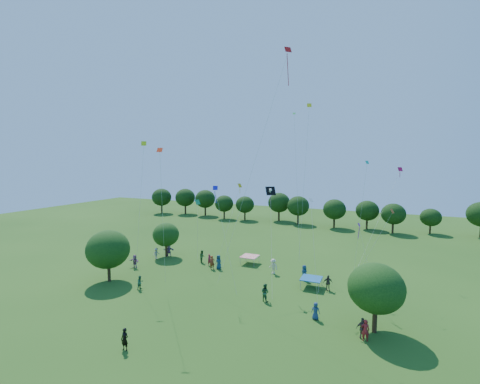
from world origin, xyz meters
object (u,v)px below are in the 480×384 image
Objects in this scene: tent_red_stripe at (250,256)px; pirate_kite at (271,193)px; near_tree_north at (166,235)px; near_tree_west at (108,249)px; man_in_black at (125,339)px; tent_blue at (311,278)px; red_high_kite at (274,100)px; near_tree_east at (376,288)px.

pirate_kite is at bearing -51.16° from tent_red_stripe.
near_tree_north is 19.36m from pirate_kite.
near_tree_west is 15.71m from man_in_black.
near_tree_west is at bearing -161.18° from tent_blue.
near_tree_west is 23.58m from tent_blue.
red_high_kite is at bearing -55.34° from tent_red_stripe.
tent_red_stripe is at bearing 142.49° from near_tree_east.
near_tree_north is 22.28m from tent_blue.
tent_red_stripe is (12.78, 12.53, -2.78)m from near_tree_west.
pirate_kite is at bearing -13.69° from near_tree_north.
pirate_kite is (-11.12, 6.22, 6.81)m from near_tree_east.
near_tree_west is 25.12m from red_high_kite.
tent_red_stripe is 0.09× the size of red_high_kite.
near_tree_west is 19.99m from pirate_kite.
near_tree_east is 14.44m from pirate_kite.
red_high_kite reaches higher than tent_red_stripe.
tent_red_stripe is at bearing 124.66° from red_high_kite.
man_in_black is at bearing -60.86° from near_tree_north.
pirate_kite is at bearing 20.10° from near_tree_west.
tent_blue is 0.09× the size of red_high_kite.
near_tree_north is at bearing 159.78° from red_high_kite.
man_in_black is (-1.02, -22.51, -0.19)m from tent_red_stripe.
near_tree_west is at bearing 138.32° from man_in_black.
near_tree_east is at bearing -47.83° from tent_blue.
man_in_black is at bearing -109.76° from pirate_kite.
pirate_kite is at bearing 150.79° from near_tree_east.
near_tree_east is at bearing -29.21° from pirate_kite.
red_high_kite reaches higher than tent_blue.
near_tree_west is at bearing -168.29° from red_high_kite.
man_in_black is at bearing -149.01° from near_tree_east.
pirate_kite reaches higher than near_tree_north.
red_high_kite is at bearing -132.88° from tent_blue.
pirate_kite is 0.41× the size of red_high_kite.
near_tree_east is 3.43× the size of man_in_black.
red_high_kite is (1.09, -2.58, 9.51)m from pirate_kite.
tent_red_stripe is 10.62m from tent_blue.
tent_blue is (9.38, -4.98, 0.00)m from tent_red_stripe.
near_tree_east is at bearing 29.61° from man_in_black.
red_high_kite reaches higher than man_in_black.
tent_blue is (-6.62, 7.31, -2.71)m from near_tree_east.
near_tree_east is at bearing -37.51° from tent_red_stripe.
man_in_black is (-17.02, -10.22, -2.90)m from near_tree_east.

